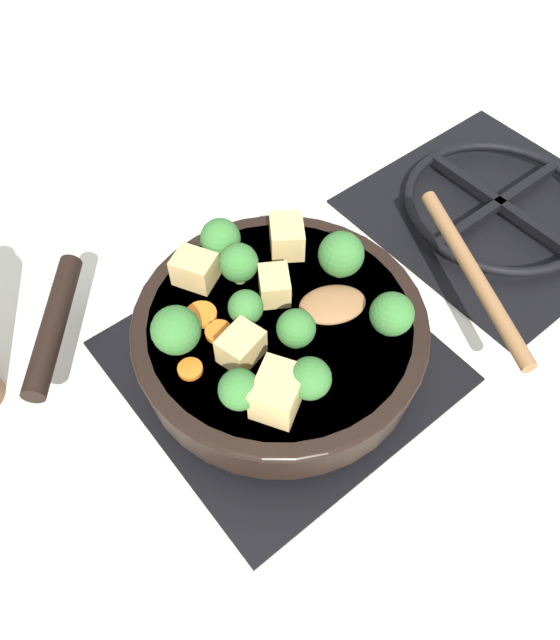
{
  "coord_description": "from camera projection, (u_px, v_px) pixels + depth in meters",
  "views": [
    {
      "loc": [
        0.28,
        -0.23,
        0.58
      ],
      "look_at": [
        0.0,
        0.0,
        0.08
      ],
      "focal_mm": 35.0,
      "sensor_mm": 36.0,
      "label": 1
    }
  ],
  "objects": [
    {
      "name": "tofu_cube_east_chunk",
      "position": [
        241.0,
        347.0,
        0.58
      ],
      "size": [
        0.04,
        0.05,
        0.03
      ],
      "primitive_type": "cube",
      "rotation": [
        0.0,
        0.0,
        1.82
      ],
      "color": "#DBB770",
      "rests_on": "skillet_pan"
    },
    {
      "name": "broccoli_floret_small_inner",
      "position": [
        176.0,
        330.0,
        0.57
      ],
      "size": [
        0.05,
        0.05,
        0.05
      ],
      "color": "#709956",
      "rests_on": "skillet_pan"
    },
    {
      "name": "broccoli_floret_south_cluster",
      "position": [
        240.0,
        263.0,
        0.62
      ],
      "size": [
        0.04,
        0.04,
        0.05
      ],
      "color": "#709956",
      "rests_on": "skillet_pan"
    },
    {
      "name": "rear_burner_grate",
      "position": [
        497.0,
        208.0,
        0.8
      ],
      "size": [
        0.31,
        0.31,
        0.03
      ],
      "color": "black",
      "rests_on": "ground_plane"
    },
    {
      "name": "broccoli_floret_near_spoon",
      "position": [
        310.0,
        379.0,
        0.55
      ],
      "size": [
        0.04,
        0.04,
        0.05
      ],
      "color": "#709956",
      "rests_on": "skillet_pan"
    },
    {
      "name": "broccoli_floret_center_top",
      "position": [
        341.0,
        255.0,
        0.63
      ],
      "size": [
        0.05,
        0.05,
        0.05
      ],
      "color": "#709956",
      "rests_on": "skillet_pan"
    },
    {
      "name": "broccoli_floret_east_rim",
      "position": [
        246.0,
        308.0,
        0.59
      ],
      "size": [
        0.03,
        0.03,
        0.04
      ],
      "color": "#709956",
      "rests_on": "skillet_pan"
    },
    {
      "name": "wooden_spoon",
      "position": [
        414.0,
        287.0,
        0.63
      ],
      "size": [
        0.22,
        0.24,
        0.02
      ],
      "color": "olive",
      "rests_on": "skillet_pan"
    },
    {
      "name": "tofu_cube_center_large",
      "position": [
        195.0,
        269.0,
        0.63
      ],
      "size": [
        0.05,
        0.05,
        0.03
      ],
      "primitive_type": "cube",
      "rotation": [
        0.0,
        0.0,
        3.64
      ],
      "color": "#DBB770",
      "rests_on": "skillet_pan"
    },
    {
      "name": "carrot_slice_edge_slice",
      "position": [
        201.0,
        315.0,
        0.62
      ],
      "size": [
        0.03,
        0.03,
        0.01
      ],
      "primitive_type": "cylinder",
      "color": "orange",
      "rests_on": "skillet_pan"
    },
    {
      "name": "tofu_cube_west_chunk",
      "position": [
        287.0,
        237.0,
        0.66
      ],
      "size": [
        0.06,
        0.05,
        0.03
      ],
      "primitive_type": "cube",
      "rotation": [
        0.0,
        0.0,
        2.54
      ],
      "color": "#DBB770",
      "rests_on": "skillet_pan"
    },
    {
      "name": "broccoli_floret_west_rim",
      "position": [
        296.0,
        329.0,
        0.58
      ],
      "size": [
        0.04,
        0.04,
        0.04
      ],
      "color": "#709956",
      "rests_on": "skillet_pan"
    },
    {
      "name": "front_burner_grate",
      "position": [
        280.0,
        356.0,
        0.67
      ],
      "size": [
        0.31,
        0.31,
        0.03
      ],
      "color": "black",
      "rests_on": "ground_plane"
    },
    {
      "name": "carrot_slice_near_center",
      "position": [
        219.0,
        332.0,
        0.6
      ],
      "size": [
        0.03,
        0.03,
        0.01
      ],
      "primitive_type": "cylinder",
      "color": "orange",
      "rests_on": "skillet_pan"
    },
    {
      "name": "broccoli_floret_mid_floret",
      "position": [
        239.0,
        390.0,
        0.54
      ],
      "size": [
        0.04,
        0.04,
        0.04
      ],
      "color": "#709956",
      "rests_on": "skillet_pan"
    },
    {
      "name": "carrot_slice_orange_thin",
      "position": [
        190.0,
        369.0,
        0.58
      ],
      "size": [
        0.02,
        0.02,
        0.01
      ],
      "primitive_type": "cylinder",
      "color": "orange",
      "rests_on": "skillet_pan"
    },
    {
      "name": "skillet_pan",
      "position": [
        277.0,
        333.0,
        0.63
      ],
      "size": [
        0.37,
        0.39,
        0.05
      ],
      "color": "black",
      "rests_on": "front_burner_grate"
    },
    {
      "name": "tofu_cube_back_piece",
      "position": [
        274.0,
        285.0,
        0.62
      ],
      "size": [
        0.05,
        0.04,
        0.03
      ],
      "primitive_type": "cube",
      "rotation": [
        0.0,
        0.0,
        2.58
      ],
      "color": "#DBB770",
      "rests_on": "skillet_pan"
    },
    {
      "name": "carrot_slice_under_broccoli",
      "position": [
        169.0,
        325.0,
        0.61
      ],
      "size": [
        0.03,
        0.03,
        0.01
      ],
      "primitive_type": "cylinder",
      "color": "orange",
      "rests_on": "skillet_pan"
    },
    {
      "name": "ground_plane",
      "position": [
        280.0,
        362.0,
        0.68
      ],
      "size": [
        2.4,
        2.4,
        0.0
      ],
      "primitive_type": "plane",
      "color": "silver"
    },
    {
      "name": "broccoli_floret_tall_stem",
      "position": [
        220.0,
        239.0,
        0.64
      ],
      "size": [
        0.04,
        0.04,
        0.05
      ],
      "color": "#709956",
      "rests_on": "skillet_pan"
    },
    {
      "name": "broccoli_floret_north_edge",
      "position": [
        392.0,
        314.0,
        0.59
      ],
      "size": [
        0.04,
        0.04,
        0.05
      ],
      "color": "#709956",
      "rests_on": "skillet_pan"
    },
    {
      "name": "tofu_cube_near_handle",
      "position": [
        278.0,
        392.0,
        0.55
      ],
      "size": [
        0.06,
        0.06,
        0.04
      ],
      "primitive_type": "cube",
      "rotation": [
        0.0,
        0.0,
        2.11
      ],
      "color": "#DBB770",
      "rests_on": "skillet_pan"
    }
  ]
}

